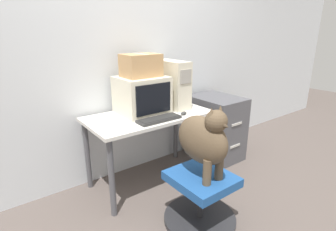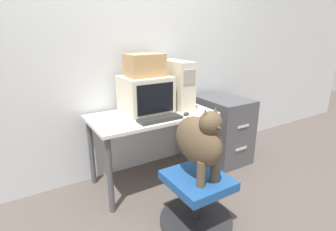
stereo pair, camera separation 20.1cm
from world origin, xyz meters
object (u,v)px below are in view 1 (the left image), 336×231
object	(u,v)px
office_chair	(200,199)
filing_cabinet	(216,128)
crt_monitor	(142,95)
keyboard	(159,119)
dog	(204,139)
cardboard_box	(141,65)
pc_tower	(172,84)

from	to	relation	value
office_chair	filing_cabinet	distance (m)	1.21
crt_monitor	keyboard	size ratio (longest dim) A/B	1.10
office_chair	filing_cabinet	world-z (taller)	filing_cabinet
dog	keyboard	bearing A→B (deg)	91.47
keyboard	cardboard_box	size ratio (longest dim) A/B	1.21
office_chair	cardboard_box	world-z (taller)	cardboard_box
office_chair	dog	distance (m)	0.52
keyboard	cardboard_box	bearing A→B (deg)	87.89
office_chair	filing_cabinet	size ratio (longest dim) A/B	0.78
keyboard	crt_monitor	bearing A→B (deg)	87.86
pc_tower	cardboard_box	size ratio (longest dim) A/B	1.42
pc_tower	cardboard_box	world-z (taller)	cardboard_box
dog	filing_cabinet	size ratio (longest dim) A/B	0.76
office_chair	dog	world-z (taller)	dog
office_chair	cardboard_box	size ratio (longest dim) A/B	1.74
office_chair	filing_cabinet	xyz separation A→B (m)	(0.95, 0.74, 0.17)
pc_tower	office_chair	xyz separation A→B (m)	(-0.35, -0.83, -0.75)
pc_tower	office_chair	size ratio (longest dim) A/B	0.82
keyboard	filing_cabinet	size ratio (longest dim) A/B	0.54
crt_monitor	cardboard_box	xyz separation A→B (m)	(0.00, 0.00, 0.28)
keyboard	filing_cabinet	bearing A→B (deg)	11.45
crt_monitor	keyboard	distance (m)	0.34
keyboard	filing_cabinet	distance (m)	1.05
keyboard	office_chair	world-z (taller)	keyboard
pc_tower	dog	world-z (taller)	pc_tower
pc_tower	cardboard_box	xyz separation A→B (m)	(-0.35, 0.02, 0.22)
pc_tower	keyboard	bearing A→B (deg)	-142.26
pc_tower	filing_cabinet	bearing A→B (deg)	-8.33
keyboard	office_chair	distance (m)	0.76
dog	crt_monitor	bearing A→B (deg)	90.21
dog	cardboard_box	world-z (taller)	cardboard_box
crt_monitor	cardboard_box	distance (m)	0.28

